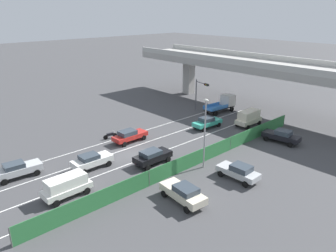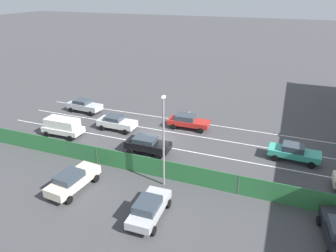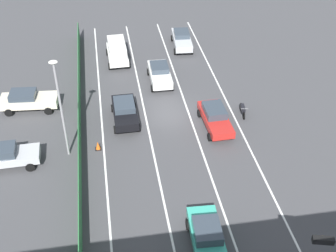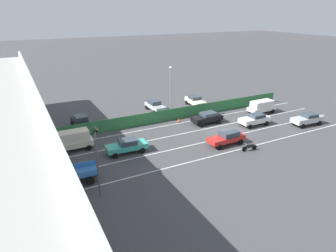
{
  "view_description": "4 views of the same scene",
  "coord_description": "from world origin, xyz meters",
  "px_view_note": "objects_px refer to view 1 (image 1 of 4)",
  "views": [
    {
      "loc": [
        28.73,
        -20.69,
        16.23
      ],
      "look_at": [
        -0.3,
        6.02,
        2.04
      ],
      "focal_mm": 34.84,
      "sensor_mm": 36.0,
      "label": 1
    },
    {
      "loc": [
        27.68,
        11.79,
        14.83
      ],
      "look_at": [
        0.57,
        1.26,
        1.8
      ],
      "focal_mm": 33.24,
      "sensor_mm": 36.0,
      "label": 2
    },
    {
      "loc": [
        4.78,
        29.45,
        20.99
      ],
      "look_at": [
        0.58,
        3.93,
        1.8
      ],
      "focal_mm": 47.61,
      "sensor_mm": 36.0,
      "label": 3
    },
    {
      "loc": [
        -29.39,
        23.57,
        15.17
      ],
      "look_at": [
        1.98,
        7.23,
        1.37
      ],
      "focal_mm": 32.13,
      "sensor_mm": 36.0,
      "label": 4
    }
  ],
  "objects_px": {
    "car_hatchback_white": "(92,160)",
    "parked_sedan_dark": "(282,136)",
    "car_taxi_teal": "(207,122)",
    "flatbed_truck_blue": "(224,103)",
    "parked_wagon_silver": "(239,171)",
    "traffic_light": "(200,90)",
    "parked_sedan_cream": "(183,193)",
    "car_van_white": "(66,185)",
    "car_van_cream": "(249,117)",
    "car_sedan_red": "(129,135)",
    "traffic_cone": "(188,159)",
    "car_sedan_silver": "(17,169)",
    "car_sedan_black": "(152,156)",
    "street_lamp": "(205,127)",
    "motorcycle": "(110,135)"
  },
  "relations": [
    {
      "from": "parked_sedan_dark",
      "to": "traffic_cone",
      "type": "bearing_deg",
      "value": -108.24
    },
    {
      "from": "car_sedan_silver",
      "to": "traffic_light",
      "type": "bearing_deg",
      "value": 94.54
    },
    {
      "from": "traffic_light",
      "to": "street_lamp",
      "type": "relative_size",
      "value": 0.69
    },
    {
      "from": "car_sedan_black",
      "to": "parked_sedan_cream",
      "type": "xyz_separation_m",
      "value": [
        7.72,
        -2.92,
        0.02
      ]
    },
    {
      "from": "car_sedan_silver",
      "to": "car_van_white",
      "type": "xyz_separation_m",
      "value": [
        6.77,
        2.02,
        0.24
      ]
    },
    {
      "from": "car_sedan_silver",
      "to": "car_hatchback_white",
      "type": "height_order",
      "value": "car_sedan_silver"
    },
    {
      "from": "car_sedan_black",
      "to": "traffic_cone",
      "type": "bearing_deg",
      "value": 55.13
    },
    {
      "from": "car_taxi_teal",
      "to": "parked_sedan_dark",
      "type": "xyz_separation_m",
      "value": [
        10.09,
        2.86,
        0.03
      ]
    },
    {
      "from": "car_sedan_silver",
      "to": "street_lamp",
      "type": "height_order",
      "value": "street_lamp"
    },
    {
      "from": "car_sedan_red",
      "to": "street_lamp",
      "type": "height_order",
      "value": "street_lamp"
    },
    {
      "from": "car_sedan_red",
      "to": "car_hatchback_white",
      "type": "relative_size",
      "value": 1.07
    },
    {
      "from": "traffic_light",
      "to": "car_hatchback_white",
      "type": "bearing_deg",
      "value": -76.44
    },
    {
      "from": "car_sedan_silver",
      "to": "motorcycle",
      "type": "xyz_separation_m",
      "value": [
        -2.63,
        12.8,
        -0.45
      ]
    },
    {
      "from": "car_sedan_red",
      "to": "flatbed_truck_blue",
      "type": "bearing_deg",
      "value": 90.57
    },
    {
      "from": "flatbed_truck_blue",
      "to": "traffic_cone",
      "type": "relative_size",
      "value": 8.94
    },
    {
      "from": "parked_sedan_cream",
      "to": "traffic_cone",
      "type": "bearing_deg",
      "value": 131.17
    },
    {
      "from": "car_sedan_silver",
      "to": "car_sedan_red",
      "type": "bearing_deg",
      "value": 89.95
    },
    {
      "from": "car_taxi_teal",
      "to": "flatbed_truck_blue",
      "type": "relative_size",
      "value": 0.79
    },
    {
      "from": "car_van_cream",
      "to": "traffic_light",
      "type": "bearing_deg",
      "value": -177.29
    },
    {
      "from": "car_van_white",
      "to": "flatbed_truck_blue",
      "type": "bearing_deg",
      "value": 102.34
    },
    {
      "from": "car_sedan_silver",
      "to": "flatbed_truck_blue",
      "type": "distance_m",
      "value": 33.82
    },
    {
      "from": "car_taxi_teal",
      "to": "street_lamp",
      "type": "bearing_deg",
      "value": -50.79
    },
    {
      "from": "parked_sedan_dark",
      "to": "street_lamp",
      "type": "bearing_deg",
      "value": -99.44
    },
    {
      "from": "parked_sedan_dark",
      "to": "parked_wagon_silver",
      "type": "bearing_deg",
      "value": -80.27
    },
    {
      "from": "car_hatchback_white",
      "to": "street_lamp",
      "type": "height_order",
      "value": "street_lamp"
    },
    {
      "from": "car_sedan_black",
      "to": "street_lamp",
      "type": "bearing_deg",
      "value": 38.4
    },
    {
      "from": "car_hatchback_white",
      "to": "parked_sedan_cream",
      "type": "bearing_deg",
      "value": 12.74
    },
    {
      "from": "car_sedan_red",
      "to": "motorcycle",
      "type": "xyz_separation_m",
      "value": [
        -2.65,
        -1.23,
        -0.43
      ]
    },
    {
      "from": "car_sedan_silver",
      "to": "motorcycle",
      "type": "distance_m",
      "value": 13.08
    },
    {
      "from": "parked_sedan_cream",
      "to": "traffic_light",
      "type": "relative_size",
      "value": 0.9
    },
    {
      "from": "car_hatchback_white",
      "to": "parked_sedan_dark",
      "type": "relative_size",
      "value": 0.91
    },
    {
      "from": "parked_sedan_dark",
      "to": "traffic_light",
      "type": "xyz_separation_m",
      "value": [
        -15.84,
        1.87,
        2.88
      ]
    },
    {
      "from": "motorcycle",
      "to": "traffic_cone",
      "type": "xyz_separation_m",
      "value": [
        11.84,
        2.6,
        -0.15
      ]
    },
    {
      "from": "car_sedan_silver",
      "to": "traffic_light",
      "type": "height_order",
      "value": "traffic_light"
    },
    {
      "from": "car_sedan_red",
      "to": "car_van_cream",
      "type": "height_order",
      "value": "car_van_cream"
    },
    {
      "from": "parked_sedan_cream",
      "to": "traffic_cone",
      "type": "relative_size",
      "value": 7.31
    },
    {
      "from": "car_van_cream",
      "to": "parked_sedan_dark",
      "type": "bearing_deg",
      "value": -19.37
    },
    {
      "from": "parked_sedan_cream",
      "to": "parked_sedan_dark",
      "type": "bearing_deg",
      "value": 93.56
    },
    {
      "from": "car_van_white",
      "to": "flatbed_truck_blue",
      "type": "height_order",
      "value": "flatbed_truck_blue"
    },
    {
      "from": "car_van_cream",
      "to": "car_van_white",
      "type": "relative_size",
      "value": 0.97
    },
    {
      "from": "car_hatchback_white",
      "to": "car_van_cream",
      "type": "distance_m",
      "value": 24.23
    },
    {
      "from": "parked_wagon_silver",
      "to": "parked_sedan_dark",
      "type": "distance_m",
      "value": 12.25
    },
    {
      "from": "parked_wagon_silver",
      "to": "traffic_light",
      "type": "relative_size",
      "value": 0.82
    },
    {
      "from": "parked_sedan_cream",
      "to": "traffic_light",
      "type": "xyz_separation_m",
      "value": [
        -17.03,
        20.95,
        2.87
      ]
    },
    {
      "from": "car_sedan_red",
      "to": "motorcycle",
      "type": "bearing_deg",
      "value": -155.13
    },
    {
      "from": "motorcycle",
      "to": "parked_wagon_silver",
      "type": "height_order",
      "value": "parked_wagon_silver"
    },
    {
      "from": "flatbed_truck_blue",
      "to": "parked_wagon_silver",
      "type": "relative_size",
      "value": 1.34
    },
    {
      "from": "car_sedan_black",
      "to": "parked_sedan_cream",
      "type": "relative_size",
      "value": 0.91
    },
    {
      "from": "car_sedan_black",
      "to": "car_van_white",
      "type": "xyz_separation_m",
      "value": [
        -0.14,
        -10.1,
        0.24
      ]
    },
    {
      "from": "car_hatchback_white",
      "to": "car_taxi_teal",
      "type": "height_order",
      "value": "car_hatchback_white"
    }
  ]
}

